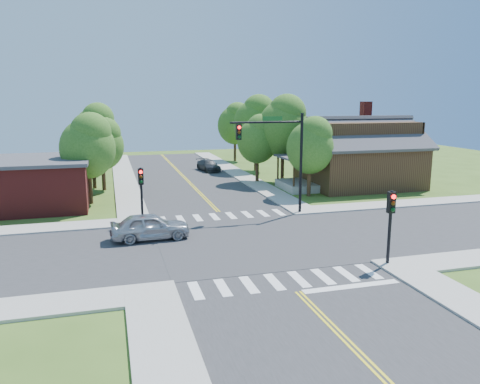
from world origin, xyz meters
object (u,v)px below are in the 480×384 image
object	(u,v)px
signal_pole_nw	(141,185)
car_dgrey	(208,166)
signal_pole_se	(391,214)
signal_mast_ne	(279,147)
house_ne	(358,151)
car_silver	(150,227)

from	to	relation	value
signal_pole_nw	car_dgrey	world-z (taller)	signal_pole_nw
signal_pole_se	car_dgrey	world-z (taller)	signal_pole_se
signal_mast_ne	house_ne	world-z (taller)	signal_mast_ne
signal_pole_nw	car_silver	world-z (taller)	signal_pole_nw
house_ne	car_silver	distance (m)	24.02
signal_mast_ne	car_silver	world-z (taller)	signal_mast_ne
signal_pole_se	car_dgrey	size ratio (longest dim) A/B	0.84
signal_pole_se	car_silver	size ratio (longest dim) A/B	0.82
signal_pole_se	house_ne	size ratio (longest dim) A/B	0.29
signal_mast_ne	signal_pole_se	xyz separation A→B (m)	(1.69, -11.21, -2.19)
signal_mast_ne	car_silver	distance (m)	10.78
car_silver	car_dgrey	distance (m)	26.78
signal_mast_ne	signal_pole_se	bearing A→B (deg)	-81.44
signal_pole_se	house_ne	world-z (taller)	house_ne
signal_pole_nw	house_ne	world-z (taller)	house_ne
house_ne	car_dgrey	xyz separation A→B (m)	(-11.70, 13.06, -2.70)
car_dgrey	car_silver	bearing A→B (deg)	-118.39
car_silver	car_dgrey	xyz separation A→B (m)	(8.82, 25.29, -0.16)
signal_mast_ne	signal_pole_nw	bearing A→B (deg)	-179.93
signal_mast_ne	car_dgrey	bearing A→B (deg)	91.32
car_silver	house_ne	bearing A→B (deg)	-60.89
house_ne	car_dgrey	bearing A→B (deg)	131.85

